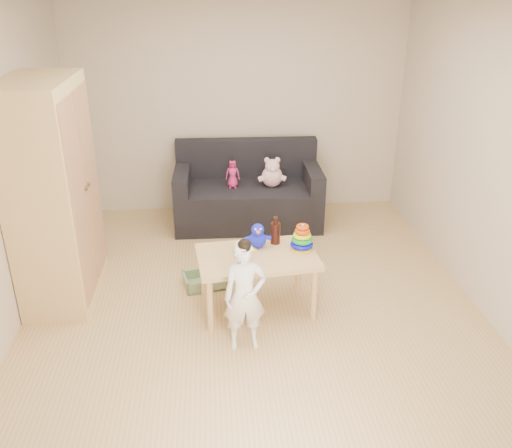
{
  "coord_description": "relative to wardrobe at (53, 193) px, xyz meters",
  "views": [
    {
      "loc": [
        -0.33,
        -4.22,
        2.69
      ],
      "look_at": [
        0.05,
        0.25,
        0.65
      ],
      "focal_mm": 38.0,
      "sensor_mm": 36.0,
      "label": 1
    }
  ],
  "objects": [
    {
      "name": "room",
      "position": [
        1.72,
        -0.32,
        0.32
      ],
      "size": [
        4.5,
        4.5,
        4.5
      ],
      "color": "tan",
      "rests_on": "ground"
    },
    {
      "name": "wardrobe",
      "position": [
        0.0,
        0.0,
        0.0
      ],
      "size": [
        0.55,
        1.09,
        1.96
      ],
      "primitive_type": "cube",
      "color": "#E9D27F",
      "rests_on": "ground"
    },
    {
      "name": "sofa",
      "position": [
        1.8,
        1.41,
        -0.74
      ],
      "size": [
        1.71,
        0.88,
        0.48
      ],
      "primitive_type": "cube",
      "rotation": [
        0.0,
        0.0,
        -0.02
      ],
      "color": "black",
      "rests_on": "ground"
    },
    {
      "name": "play_table",
      "position": [
        1.74,
        -0.45,
        -0.71
      ],
      "size": [
        1.08,
        0.75,
        0.54
      ],
      "primitive_type": "cube",
      "rotation": [
        0.0,
        0.0,
        0.11
      ],
      "color": "#DFB87A",
      "rests_on": "ground"
    },
    {
      "name": "storage_bin",
      "position": [
        1.28,
        -0.02,
        -0.92
      ],
      "size": [
        0.44,
        0.36,
        0.12
      ],
      "primitive_type": null,
      "rotation": [
        0.0,
        0.0,
        0.2
      ],
      "color": "gray",
      "rests_on": "ground"
    },
    {
      "name": "toddler",
      "position": [
        1.6,
        -0.97,
        -0.53
      ],
      "size": [
        0.35,
        0.25,
        0.9
      ],
      "primitive_type": "imported",
      "rotation": [
        0.0,
        0.0,
        0.08
      ],
      "color": "white",
      "rests_on": "ground"
    },
    {
      "name": "pink_bear",
      "position": [
        2.07,
        1.36,
        -0.36
      ],
      "size": [
        0.29,
        0.26,
        0.3
      ],
      "primitive_type": null,
      "rotation": [
        0.0,
        0.0,
        -0.15
      ],
      "color": "#FFBBCF",
      "rests_on": "sofa"
    },
    {
      "name": "doll",
      "position": [
        1.62,
        1.36,
        -0.35
      ],
      "size": [
        0.16,
        0.11,
        0.32
      ],
      "primitive_type": "imported",
      "rotation": [
        0.0,
        0.0,
        -0.01
      ],
      "color": "#D32776",
      "rests_on": "sofa"
    },
    {
      "name": "ring_stacker",
      "position": [
        2.14,
        -0.37,
        -0.35
      ],
      "size": [
        0.2,
        0.2,
        0.23
      ],
      "color": "#E5BB0C",
      "rests_on": "play_table"
    },
    {
      "name": "brown_bottle",
      "position": [
        1.93,
        -0.23,
        -0.34
      ],
      "size": [
        0.09,
        0.09,
        0.25
      ],
      "color": "black",
      "rests_on": "play_table"
    },
    {
      "name": "blue_plush",
      "position": [
        1.76,
        -0.3,
        -0.33
      ],
      "size": [
        0.2,
        0.17,
        0.23
      ],
      "primitive_type": null,
      "rotation": [
        0.0,
        0.0,
        0.09
      ],
      "color": "#1B25F4",
      "rests_on": "play_table"
    },
    {
      "name": "wooden_figure",
      "position": [
        1.66,
        -0.51,
        -0.39
      ],
      "size": [
        0.06,
        0.05,
        0.12
      ],
      "primitive_type": null,
      "rotation": [
        0.0,
        0.0,
        0.37
      ],
      "color": "brown",
      "rests_on": "play_table"
    },
    {
      "name": "yellow_book",
      "position": [
        1.64,
        -0.33,
        -0.44
      ],
      "size": [
        0.22,
        0.22,
        0.01
      ],
      "primitive_type": "cube",
      "rotation": [
        0.0,
        0.0,
        0.33
      ],
      "color": "yellow",
      "rests_on": "play_table"
    }
  ]
}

